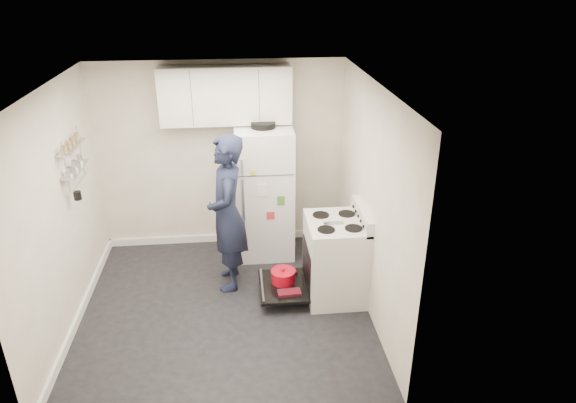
{
  "coord_description": "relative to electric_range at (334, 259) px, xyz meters",
  "views": [
    {
      "loc": [
        0.21,
        -4.84,
        3.52
      ],
      "look_at": [
        0.77,
        0.53,
        1.05
      ],
      "focal_mm": 32.0,
      "sensor_mm": 36.0,
      "label": 1
    }
  ],
  "objects": [
    {
      "name": "electric_range",
      "position": [
        0.0,
        0.0,
        0.0
      ],
      "size": [
        0.66,
        0.76,
        1.1
      ],
      "color": "silver",
      "rests_on": "ground"
    },
    {
      "name": "upper_cabinets",
      "position": [
        -1.16,
        1.28,
        1.63
      ],
      "size": [
        1.6,
        0.33,
        0.7
      ],
      "primitive_type": "cube",
      "color": "silver",
      "rests_on": "room"
    },
    {
      "name": "room",
      "position": [
        -1.29,
        -0.12,
        0.74
      ],
      "size": [
        3.21,
        3.21,
        2.51
      ],
      "color": "black",
      "rests_on": "ground"
    },
    {
      "name": "refrigerator",
      "position": [
        -0.72,
        1.1,
        0.4
      ],
      "size": [
        0.72,
        0.74,
        1.8
      ],
      "color": "white",
      "rests_on": "ground"
    },
    {
      "name": "person",
      "position": [
        -1.2,
        0.36,
        0.47
      ],
      "size": [
        0.46,
        0.69,
        1.87
      ],
      "primitive_type": "imported",
      "rotation": [
        0.0,
        0.0,
        -1.55
      ],
      "color": "#171C34",
      "rests_on": "ground"
    },
    {
      "name": "wall_shelf_rack",
      "position": [
        -2.78,
        0.34,
        1.21
      ],
      "size": [
        0.14,
        0.6,
        0.61
      ],
      "color": "#B2B2B7",
      "rests_on": "room"
    },
    {
      "name": "open_oven_door",
      "position": [
        -0.59,
        0.03,
        -0.28
      ],
      "size": [
        0.55,
        0.7,
        0.22
      ],
      "color": "black",
      "rests_on": "ground"
    }
  ]
}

